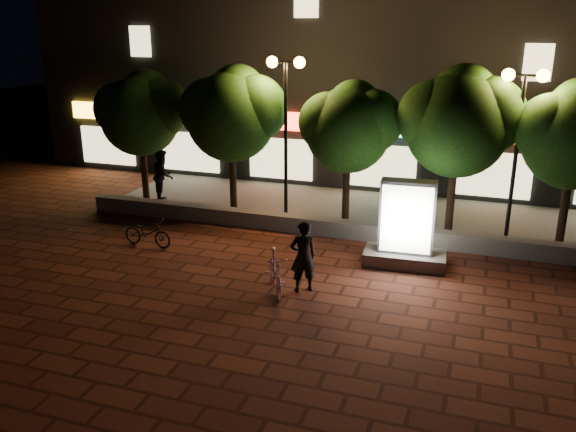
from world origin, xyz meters
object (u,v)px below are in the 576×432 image
at_px(tree_right, 460,119).
at_px(scooter_parked, 147,233).
at_px(pedestrian, 163,175).
at_px(tree_left, 233,111).
at_px(street_lamp_left, 286,96).
at_px(street_lamp_right, 521,111).
at_px(tree_far_left, 142,111).
at_px(scooter_pink, 275,272).
at_px(tree_mid, 350,124).
at_px(rider, 303,256).
at_px(ad_kiosk, 406,231).

bearing_deg(tree_right, scooter_parked, -153.92).
bearing_deg(scooter_parked, pedestrian, 27.07).
relative_size(tree_left, street_lamp_left, 0.94).
xyz_separation_m(scooter_parked, pedestrian, (-1.78, 4.02, 0.61)).
bearing_deg(street_lamp_right, scooter_parked, -159.07).
bearing_deg(street_lamp_left, street_lamp_right, 0.00).
relative_size(tree_far_left, pedestrian, 2.47).
bearing_deg(street_lamp_right, scooter_pink, -134.28).
distance_m(tree_mid, street_lamp_left, 2.22).
height_order(tree_far_left, tree_mid, tree_far_left).
bearing_deg(tree_left, street_lamp_left, -7.70).
bearing_deg(tree_mid, scooter_pink, -94.23).
relative_size(tree_mid, rider, 2.49).
bearing_deg(tree_far_left, tree_mid, -0.00).
relative_size(tree_right, scooter_pink, 2.93).
height_order(tree_right, ad_kiosk, tree_right).
distance_m(street_lamp_left, pedestrian, 5.63).
bearing_deg(rider, street_lamp_left, -101.02).
xyz_separation_m(scooter_pink, pedestrian, (-6.38, 5.72, 0.50)).
bearing_deg(scooter_parked, rider, -102.11).
xyz_separation_m(street_lamp_right, scooter_pink, (-5.38, -5.51, -3.37)).
xyz_separation_m(ad_kiosk, scooter_pink, (-2.74, -2.73, -0.43)).
xyz_separation_m(ad_kiosk, scooter_parked, (-7.35, -1.03, -0.54)).
height_order(tree_right, pedestrian, tree_right).
xyz_separation_m(tree_far_left, tree_right, (10.80, 0.00, 0.27)).
bearing_deg(rider, tree_left, -86.94).
relative_size(street_lamp_left, scooter_parked, 3.32).
bearing_deg(scooter_parked, street_lamp_right, -65.81).
height_order(ad_kiosk, rider, ad_kiosk).
bearing_deg(pedestrian, street_lamp_right, -120.36).
relative_size(tree_left, pedestrian, 2.61).
relative_size(tree_left, tree_right, 0.97).
height_order(ad_kiosk, pedestrian, ad_kiosk).
bearing_deg(tree_mid, ad_kiosk, -52.78).
bearing_deg(street_lamp_left, tree_right, 2.81).
bearing_deg(street_lamp_left, tree_left, 172.30).
height_order(scooter_pink, scooter_parked, scooter_pink).
xyz_separation_m(tree_far_left, tree_left, (3.50, 0.00, 0.15)).
distance_m(tree_left, ad_kiosk, 7.44).
bearing_deg(rider, tree_far_left, -69.80).
distance_m(ad_kiosk, rider, 3.25).
relative_size(tree_left, scooter_pink, 2.83).
relative_size(tree_far_left, street_lamp_left, 0.89).
height_order(street_lamp_right, scooter_parked, street_lamp_right).
height_order(tree_mid, scooter_parked, tree_mid).
distance_m(street_lamp_left, scooter_pink, 6.73).
distance_m(tree_far_left, tree_right, 10.81).
xyz_separation_m(rider, pedestrian, (-7.00, 5.46, 0.11)).
bearing_deg(tree_left, pedestrian, -178.88).
distance_m(tree_mid, scooter_parked, 7.06).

